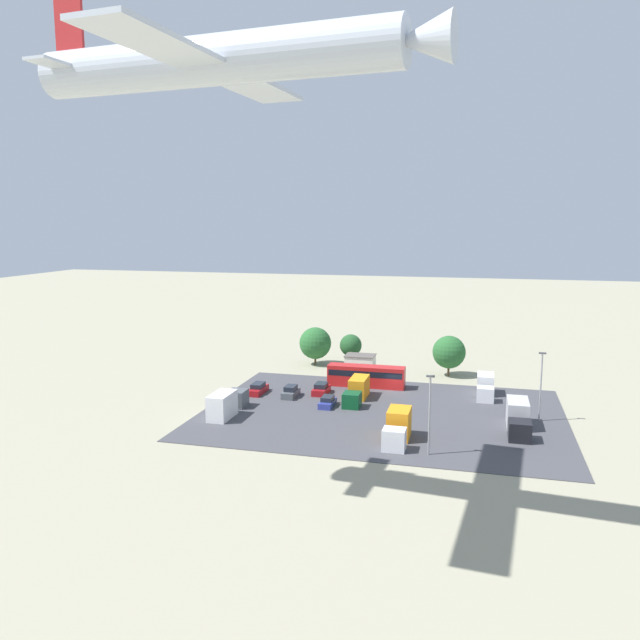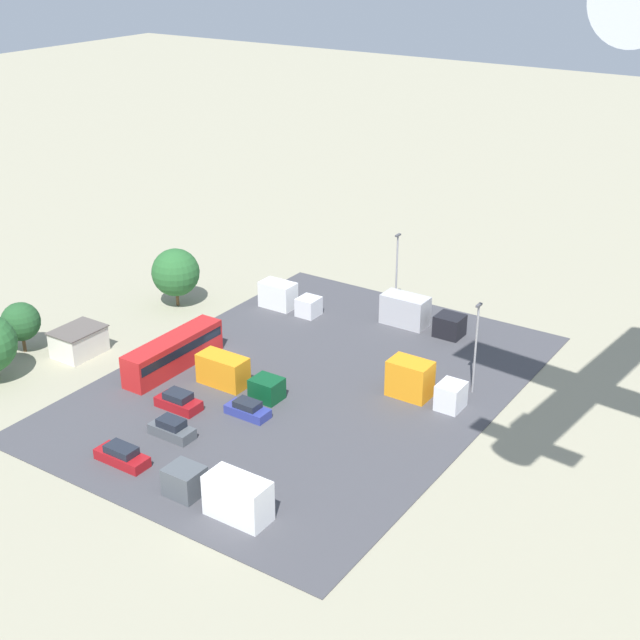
{
  "view_description": "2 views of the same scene",
  "coord_description": "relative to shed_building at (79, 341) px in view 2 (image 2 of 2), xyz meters",
  "views": [
    {
      "loc": [
        -12.05,
        90.83,
        25.32
      ],
      "look_at": [
        4.23,
        27.78,
        15.03
      ],
      "focal_mm": 35.0,
      "sensor_mm": 36.0,
      "label": 1
    },
    {
      "loc": [
        61.36,
        53.33,
        40.47
      ],
      "look_at": [
        -0.11,
        12.44,
        7.06
      ],
      "focal_mm": 50.0,
      "sensor_mm": 36.0,
      "label": 2
    }
  ],
  "objects": [
    {
      "name": "ground_plane",
      "position": [
        -7.37,
        11.91,
        -1.39
      ],
      "size": [
        400.0,
        400.0,
        0.0
      ],
      "primitive_type": "plane",
      "color": "gray"
    },
    {
      "name": "parking_lot_surface",
      "position": [
        -7.37,
        23.03,
        -1.35
      ],
      "size": [
        47.3,
        34.65,
        0.08
      ],
      "color": "#424247",
      "rests_on": "ground"
    },
    {
      "name": "shed_building",
      "position": [
        0.0,
        0.0,
        0.0
      ],
      "size": [
        5.06,
        3.88,
        2.77
      ],
      "color": "silver",
      "rests_on": "ground"
    },
    {
      "name": "bus",
      "position": [
        -2.9,
        10.19,
        0.44
      ],
      "size": [
        11.88,
        2.58,
        3.26
      ],
      "rotation": [
        0.0,
        0.0,
        1.57
      ],
      "color": "red",
      "rests_on": "ground"
    },
    {
      "name": "parked_car_0",
      "position": [
        6.71,
        18.62,
        -0.62
      ],
      "size": [
        1.79,
        4.07,
        1.66
      ],
      "color": "#4C5156",
      "rests_on": "ground"
    },
    {
      "name": "parked_car_1",
      "position": [
        0.39,
        21.86,
        -0.72
      ],
      "size": [
        1.78,
        4.07,
        1.43
      ],
      "color": "navy",
      "rests_on": "ground"
    },
    {
      "name": "parked_car_2",
      "position": [
        11.99,
        18.01,
        -0.67
      ],
      "size": [
        1.82,
        4.74,
        1.55
      ],
      "rotation": [
        0.0,
        0.0,
        3.14
      ],
      "color": "maroon",
      "rests_on": "ground"
    },
    {
      "name": "parked_car_3",
      "position": [
        2.82,
        15.88,
        -0.64
      ],
      "size": [
        1.97,
        4.23,
        1.61
      ],
      "color": "maroon",
      "rests_on": "ground"
    },
    {
      "name": "parked_truck_0",
      "position": [
        -10.79,
        33.27,
        0.29
      ],
      "size": [
        2.55,
        7.25,
        3.5
      ],
      "color": "silver",
      "rests_on": "ground"
    },
    {
      "name": "parked_truck_1",
      "position": [
        12.4,
        28.88,
        0.2
      ],
      "size": [
        2.45,
        9.05,
        3.31
      ],
      "rotation": [
        0.0,
        0.0,
        3.14
      ],
      "color": "#4C5156",
      "rests_on": "ground"
    },
    {
      "name": "parked_truck_2",
      "position": [
        -2.96,
        17.81,
        0.03
      ],
      "size": [
        2.33,
        8.92,
        2.95
      ],
      "color": "#0C4723",
      "rests_on": "ground"
    },
    {
      "name": "parked_truck_3",
      "position": [
        -20.74,
        11.01,
        0.04
      ],
      "size": [
        2.36,
        7.29,
        2.97
      ],
      "color": "silver",
      "rests_on": "ground"
    },
    {
      "name": "parked_truck_4",
      "position": [
        -24.56,
        25.58,
        0.2
      ],
      "size": [
        2.56,
        9.29,
        3.31
      ],
      "color": "black",
      "rests_on": "ground"
    },
    {
      "name": "tree_near_shed",
      "position": [
        -14.87,
        -0.12,
        2.64
      ],
      "size": [
        5.43,
        5.43,
        6.75
      ],
      "color": "brown",
      "rests_on": "ground"
    },
    {
      "name": "tree_apron_far",
      "position": [
        2.72,
        -5.15,
        1.93
      ],
      "size": [
        3.96,
        3.96,
        5.32
      ],
      "color": "brown",
      "rests_on": "ground"
    },
    {
      "name": "light_pole_lot_centre",
      "position": [
        -27.38,
        21.32,
        3.6
      ],
      "size": [
        0.9,
        0.28,
        8.97
      ],
      "color": "gray",
      "rests_on": "ground"
    },
    {
      "name": "light_pole_lot_edge",
      "position": [
        -14.64,
        36.67,
        3.58
      ],
      "size": [
        0.9,
        0.28,
        8.93
      ],
      "color": "gray",
      "rests_on": "ground"
    }
  ]
}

